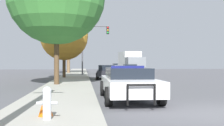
# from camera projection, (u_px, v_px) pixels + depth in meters

# --- Properties ---
(ground_plane) EXTENTS (110.00, 110.00, 0.00)m
(ground_plane) POSITION_uv_depth(u_px,v_px,m) (221.00, 114.00, 8.47)
(ground_plane) COLOR #4F4F54
(sidewalk_left) EXTENTS (3.00, 110.00, 0.13)m
(sidewalk_left) POSITION_uv_depth(u_px,v_px,m) (49.00, 115.00, 7.95)
(sidewalk_left) COLOR #99968C
(sidewalk_left) RESTS_ON ground_plane
(police_car) EXTENTS (2.17, 5.32, 1.41)m
(police_car) POSITION_uv_depth(u_px,v_px,m) (128.00, 82.00, 11.56)
(police_car) COLOR white
(police_car) RESTS_ON ground_plane
(fire_hydrant) EXTENTS (0.51, 0.22, 0.82)m
(fire_hydrant) POSITION_uv_depth(u_px,v_px,m) (47.00, 102.00, 6.94)
(fire_hydrant) COLOR #B7BCC1
(fire_hydrant) RESTS_ON sidewalk_left
(traffic_light) EXTENTS (3.19, 0.35, 5.77)m
(traffic_light) POSITION_uv_depth(u_px,v_px,m) (92.00, 40.00, 32.56)
(traffic_light) COLOR #424247
(traffic_light) RESTS_ON sidewalk_left
(car_background_midblock) EXTENTS (2.09, 4.68, 1.30)m
(car_background_midblock) POSITION_uv_depth(u_px,v_px,m) (106.00, 72.00, 26.17)
(car_background_midblock) COLOR black
(car_background_midblock) RESTS_ON ground_plane
(car_background_distant) EXTENTS (1.99, 4.59, 1.34)m
(car_background_distant) POSITION_uv_depth(u_px,v_px,m) (117.00, 67.00, 52.04)
(car_background_distant) COLOR silver
(car_background_distant) RESTS_ON ground_plane
(car_background_oncoming) EXTENTS (2.10, 4.38, 1.30)m
(car_background_oncoming) POSITION_uv_depth(u_px,v_px,m) (130.00, 69.00, 36.74)
(car_background_oncoming) COLOR #B7B7BC
(car_background_oncoming) RESTS_ON ground_plane
(box_truck) EXTENTS (2.91, 7.49, 3.06)m
(box_truck) POSITION_uv_depth(u_px,v_px,m) (130.00, 62.00, 40.08)
(box_truck) COLOR slate
(box_truck) RESTS_ON ground_plane
(tree_sidewalk_far) EXTENTS (5.39, 5.39, 8.04)m
(tree_sidewalk_far) POSITION_uv_depth(u_px,v_px,m) (68.00, 34.00, 38.34)
(tree_sidewalk_far) COLOR brown
(tree_sidewalk_far) RESTS_ON sidewalk_left
(tree_sidewalk_mid) EXTENTS (4.51, 4.51, 6.13)m
(tree_sidewalk_mid) POSITION_uv_depth(u_px,v_px,m) (64.00, 36.00, 26.51)
(tree_sidewalk_mid) COLOR #4C3823
(tree_sidewalk_mid) RESTS_ON sidewalk_left
(traffic_cone) EXTENTS (0.38, 0.38, 0.62)m
(traffic_cone) POSITION_uv_depth(u_px,v_px,m) (46.00, 104.00, 7.39)
(traffic_cone) COLOR orange
(traffic_cone) RESTS_ON sidewalk_left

